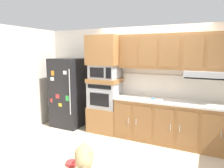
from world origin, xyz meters
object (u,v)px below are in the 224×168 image
Objects in this scene: microwave at (105,72)px; dog at (84,158)px; built_in_oven at (105,95)px; screwdriver at (153,98)px; refrigerator at (68,92)px; dog_food_bowl at (72,163)px.

microwave reaches higher than dog.
built_in_oven is 1.19m from screwdriver.
built_in_oven is at bearing 178.62° from screwdriver.
screwdriver is 0.21× the size of dog.
refrigerator reaches higher than dog_food_bowl.
built_in_oven is at bearing 3.72° from refrigerator.
dog_food_bowl is (1.25, -1.58, -0.85)m from refrigerator.
microwave is at bearing 97.20° from dog_food_bowl.
dog is at bearing -70.64° from built_in_oven.
screwdriver is at bearing 58.81° from dog_food_bowl.
microwave is 4.08× the size of screwdriver.
built_in_oven is 3.50× the size of dog_food_bowl.
built_in_oven reaches higher than dog_food_bowl.
screwdriver is at bearing -1.38° from built_in_oven.
dog is (-0.49, -1.98, -0.51)m from screwdriver.
refrigerator reaches higher than dog.
refrigerator is 1.04m from built_in_oven.
microwave is at bearing 165.25° from dog.
dog_food_bowl is at bearing -159.73° from dog.
built_in_oven is 0.56m from microwave.
dog is 0.72m from dog_food_bowl.
microwave is 0.85× the size of dog.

